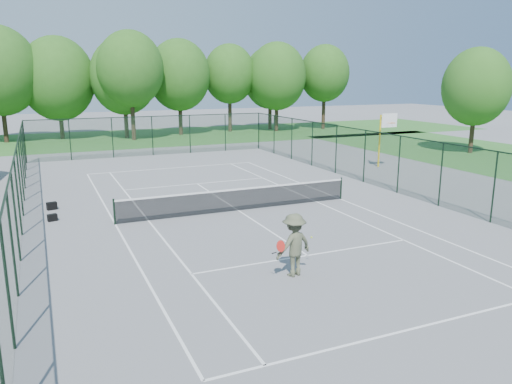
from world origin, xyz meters
TOP-DOWN VIEW (x-y plane):
  - ground at (0.00, 0.00)m, footprint 140.00×140.00m
  - grass_far at (0.00, 30.00)m, footprint 80.00×16.00m
  - court_lines at (0.00, 0.00)m, footprint 11.05×23.85m
  - tennis_net at (0.00, 0.00)m, footprint 11.08×0.08m
  - fence_enclosure at (0.00, 0.00)m, footprint 18.05×36.05m
  - tree_line_far at (0.00, 30.00)m, footprint 39.40×6.40m
  - basketball_goal at (12.92, 6.29)m, footprint 1.20×1.43m
  - tree_side at (23.54, 8.96)m, footprint 5.20×5.20m
  - sports_bag_a at (-7.80, 3.61)m, footprint 0.48×0.35m
  - sports_bag_b at (-7.85, 1.61)m, footprint 0.42×0.31m
  - tennis_player at (-1.25, -7.73)m, footprint 1.73×1.00m

SIDE VIEW (x-z plane):
  - ground at x=0.00m, z-range 0.00..0.00m
  - court_lines at x=0.00m, z-range 0.00..0.01m
  - grass_far at x=0.00m, z-range 0.00..0.01m
  - sports_bag_b at x=-7.85m, z-range 0.00..0.30m
  - sports_bag_a at x=-7.80m, z-range 0.00..0.35m
  - tennis_net at x=0.00m, z-range 0.03..1.13m
  - tennis_player at x=-1.25m, z-range 0.00..1.96m
  - fence_enclosure at x=0.00m, z-range 0.05..3.07m
  - basketball_goal at x=12.92m, z-range 0.74..4.39m
  - tree_side at x=23.54m, z-range 1.07..9.31m
  - tree_line_far at x=0.00m, z-range 1.14..10.84m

